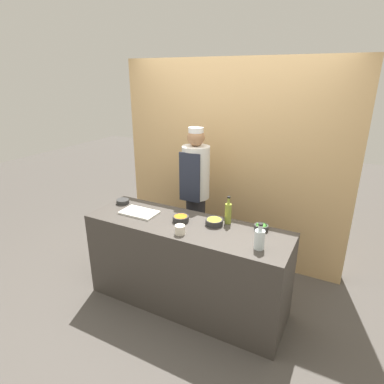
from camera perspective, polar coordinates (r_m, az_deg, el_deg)
ground_plane at (r=3.52m, az=-1.00°, el=-18.92°), size 14.00×14.00×0.00m
cabinet_wall at (r=3.90m, az=7.03°, el=4.94°), size 2.78×0.18×2.40m
counter at (r=3.25m, az=-1.04°, el=-12.80°), size 1.98×0.62×0.90m
sauce_bowl_orange at (r=3.07m, az=-2.01°, el=-4.71°), size 0.15×0.15×0.05m
sauce_bowl_green at (r=2.97m, az=12.20°, el=-6.14°), size 0.13×0.13×0.05m
sauce_bowl_purple at (r=3.57m, az=-12.20°, el=-1.62°), size 0.14×0.14×0.05m
sauce_bowl_yellow at (r=3.01m, az=3.97°, el=-5.30°), size 0.16×0.16×0.06m
cutting_board at (r=3.29m, az=-9.35°, el=-3.62°), size 0.37×0.23×0.02m
bottle_clear at (r=2.64m, az=11.91°, el=-8.16°), size 0.08×0.08×0.22m
bottle_oil at (r=3.02m, az=6.44°, el=-3.69°), size 0.06×0.06×0.27m
cup_cream at (r=2.84m, az=-2.15°, el=-6.71°), size 0.09×0.09×0.08m
chef_center at (r=3.63m, az=0.64°, el=-0.56°), size 0.31×0.31×1.69m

